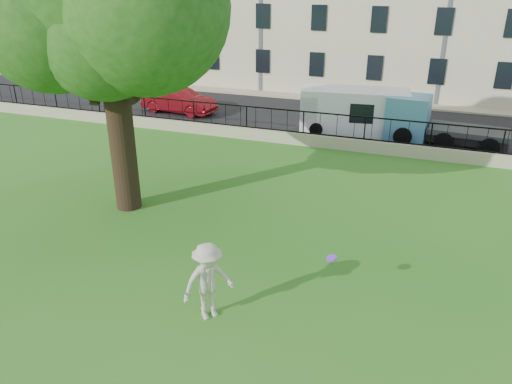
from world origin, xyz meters
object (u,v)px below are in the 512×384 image
at_px(red_sedan, 179,101).
at_px(white_van, 354,111).
at_px(frisbee, 332,258).
at_px(blue_truck, 444,122).
at_px(man, 208,282).

bearing_deg(red_sedan, white_van, -86.58).
distance_m(frisbee, blue_truck, 14.78).
bearing_deg(red_sedan, frisbee, -135.11).
relative_size(red_sedan, white_van, 0.84).
bearing_deg(white_van, frisbee, -89.32).
bearing_deg(white_van, blue_truck, -14.23).
bearing_deg(man, blue_truck, 24.25).
xyz_separation_m(man, white_van, (0.65, 16.98, 0.13)).
relative_size(man, blue_truck, 0.38).
relative_size(frisbee, white_van, 0.05).
bearing_deg(blue_truck, white_van, 177.86).
bearing_deg(man, frisbee, -13.76).
relative_size(man, red_sedan, 0.45).
height_order(frisbee, white_van, white_van).
xyz_separation_m(man, blue_truck, (5.15, 16.39, 0.12)).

